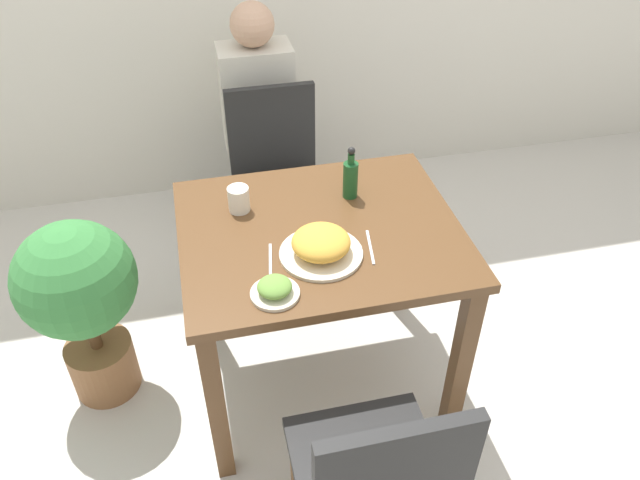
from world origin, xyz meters
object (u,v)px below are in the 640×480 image
at_px(food_plate, 321,245).
at_px(potted_plant_left, 80,295).
at_px(sauce_bottle, 350,178).
at_px(person_figure, 259,124).
at_px(chair_far, 277,176).
at_px(chair_near, 377,480).
at_px(side_plate, 275,289).
at_px(drink_cup, 239,199).

xyz_separation_m(food_plate, potted_plant_left, (-0.82, 0.28, -0.30)).
bearing_deg(food_plate, sauce_bottle, 59.54).
xyz_separation_m(food_plate, person_figure, (-0.02, 1.25, -0.22)).
distance_m(chair_far, sauce_bottle, 0.71).
bearing_deg(chair_near, sauce_bottle, -100.24).
distance_m(chair_near, food_plate, 0.71).
bearing_deg(potted_plant_left, side_plate, -33.56).
height_order(potted_plant_left, person_figure, person_figure).
distance_m(chair_far, drink_cup, 0.71).
distance_m(drink_cup, sauce_bottle, 0.40).
xyz_separation_m(side_plate, sauce_bottle, (0.35, 0.45, 0.05)).
distance_m(chair_near, sauce_bottle, 1.02).
relative_size(chair_near, person_figure, 0.75).
relative_size(chair_near, potted_plant_left, 1.12).
xyz_separation_m(chair_near, sauce_bottle, (0.17, 0.94, 0.34)).
height_order(food_plate, potted_plant_left, food_plate).
relative_size(side_plate, drink_cup, 1.63).
bearing_deg(sauce_bottle, chair_near, -100.24).
bearing_deg(chair_near, drink_cup, -76.36).
xyz_separation_m(chair_near, food_plate, (-0.01, 0.64, 0.31)).
bearing_deg(drink_cup, sauce_bottle, -0.44).
xyz_separation_m(chair_far, drink_cup, (-0.23, -0.60, 0.31)).
xyz_separation_m(chair_near, potted_plant_left, (-0.83, 0.92, 0.00)).
xyz_separation_m(chair_near, side_plate, (-0.18, 0.49, 0.29)).
relative_size(chair_near, food_plate, 3.28).
distance_m(chair_near, potted_plant_left, 1.24).
height_order(sauce_bottle, person_figure, person_figure).
bearing_deg(sauce_bottle, drink_cup, 179.56).
relative_size(sauce_bottle, potted_plant_left, 0.26).
height_order(chair_near, food_plate, chair_near).
relative_size(chair_far, potted_plant_left, 1.12).
bearing_deg(chair_far, chair_near, -89.90).
bearing_deg(chair_far, person_figure, 94.36).
distance_m(side_plate, person_figure, 1.42).
distance_m(food_plate, side_plate, 0.23).
distance_m(food_plate, potted_plant_left, 0.92).
bearing_deg(side_plate, person_figure, 83.80).
xyz_separation_m(side_plate, person_figure, (0.15, 1.40, -0.20)).
xyz_separation_m(chair_near, person_figure, (-0.03, 1.89, 0.09)).
bearing_deg(sauce_bottle, potted_plant_left, -178.71).
bearing_deg(side_plate, chair_near, -69.76).
xyz_separation_m(drink_cup, sauce_bottle, (0.40, -0.00, 0.03)).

